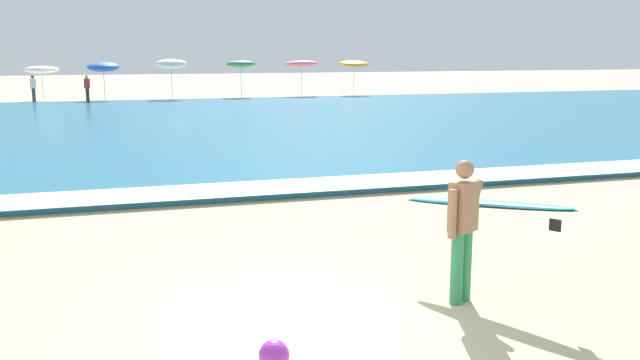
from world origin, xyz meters
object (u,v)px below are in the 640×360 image
object	(u,v)px
surfer_with_board	(473,216)
beach_ball	(274,355)
beachgoer_near_row_left	(87,88)
beachgoer_near_row_mid	(33,88)
beach_umbrella_5	(241,64)
beach_umbrella_6	(301,64)
beach_umbrella_7	(354,64)
beach_umbrella_2	(41,70)
beach_umbrella_4	(171,64)
beach_umbrella_3	(103,67)

from	to	relation	value
surfer_with_board	beach_ball	size ratio (longest dim) A/B	7.41
surfer_with_board	beachgoer_near_row_left	bearing A→B (deg)	98.54
beachgoer_near_row_mid	beach_umbrella_5	bearing A→B (deg)	2.45
surfer_with_board	beach_umbrella_6	size ratio (longest dim) A/B	0.92
beach_umbrella_7	beachgoer_near_row_mid	world-z (taller)	beach_umbrella_7
surfer_with_board	beach_umbrella_6	xyz separation A→B (m)	(7.82, 35.91, 1.05)
beach_umbrella_2	beachgoer_near_row_left	world-z (taller)	beach_umbrella_2
surfer_with_board	beach_umbrella_2	xyz separation A→B (m)	(-7.72, 37.53, 0.77)
beach_umbrella_6	surfer_with_board	bearing A→B (deg)	-102.28
beach_umbrella_4	beachgoer_near_row_mid	xyz separation A→B (m)	(-7.64, -0.01, -1.30)
beach_umbrella_3	beach_ball	xyz separation A→B (m)	(1.44, -36.51, -1.83)
beach_umbrella_7	beachgoer_near_row_left	bearing A→B (deg)	-176.11
beach_umbrella_2	beach_umbrella_6	world-z (taller)	beach_umbrella_6
beach_umbrella_4	beach_umbrella_3	bearing A→B (deg)	176.46
beach_umbrella_2	beach_umbrella_5	xyz separation A→B (m)	(11.58, -1.99, 0.31)
beach_umbrella_3	surfer_with_board	bearing A→B (deg)	-83.21
surfer_with_board	beach_umbrella_4	world-z (taller)	beach_umbrella_4
beach_umbrella_2	beach_umbrella_7	xyz separation A→B (m)	(18.86, -2.28, 0.28)
beach_umbrella_6	beach_umbrella_2	bearing A→B (deg)	174.05
beach_umbrella_2	beach_umbrella_3	xyz separation A→B (m)	(3.52, -2.25, 0.19)
beach_umbrella_4	beachgoer_near_row_mid	world-z (taller)	beach_umbrella_4
beach_umbrella_5	beachgoer_near_row_mid	world-z (taller)	beach_umbrella_5
beachgoer_near_row_mid	beach_umbrella_3	bearing A→B (deg)	3.75
beach_umbrella_5	beach_umbrella_6	world-z (taller)	beach_umbrella_6
beach_umbrella_2	beach_umbrella_4	world-z (taller)	beach_umbrella_4
beachgoer_near_row_left	beach_ball	size ratio (longest dim) A/B	5.35
beach_umbrella_3	beach_umbrella_7	size ratio (longest dim) A/B	0.98
beach_umbrella_2	beach_umbrella_5	size ratio (longest dim) A/B	0.87
beach_umbrella_2	beachgoer_near_row_mid	xyz separation A→B (m)	(-0.30, -2.50, -0.95)
beach_umbrella_2	surfer_with_board	bearing A→B (deg)	-78.38
beach_umbrella_4	beach_umbrella_6	world-z (taller)	beach_umbrella_4
beach_umbrella_7	beach_umbrella_6	bearing A→B (deg)	168.82
beach_umbrella_4	beach_umbrella_5	world-z (taller)	beach_umbrella_4
beach_ball	beach_umbrella_4	bearing A→B (deg)	86.24
beach_umbrella_4	surfer_with_board	bearing A→B (deg)	-89.39
beach_ball	beach_umbrella_3	bearing A→B (deg)	92.26
beach_umbrella_4	beachgoer_near_row_left	size ratio (longest dim) A/B	1.56
surfer_with_board	beach_umbrella_4	bearing A→B (deg)	90.61
beach_umbrella_3	beach_umbrella_7	xyz separation A→B (m)	(15.34, -0.03, 0.09)
beach_umbrella_3	beachgoer_near_row_left	bearing A→B (deg)	-129.22
beach_umbrella_5	beach_umbrella_6	xyz separation A→B (m)	(3.95, 0.37, -0.03)
beach_umbrella_6	beachgoer_near_row_left	distance (m)	13.12
beach_umbrella_5	beach_umbrella_2	bearing A→B (deg)	170.25
beach_umbrella_3	beach_umbrella_7	bearing A→B (deg)	-0.10
beach_umbrella_7	beach_ball	world-z (taller)	beach_umbrella_7
beach_ball	beachgoer_near_row_left	bearing A→B (deg)	93.83
beach_umbrella_2	beach_umbrella_4	bearing A→B (deg)	-18.71
beach_ball	beach_umbrella_2	bearing A→B (deg)	97.29
surfer_with_board	beachgoer_near_row_left	world-z (taller)	surfer_with_board
beach_umbrella_2	beach_umbrella_6	xyz separation A→B (m)	(15.54, -1.62, 0.27)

